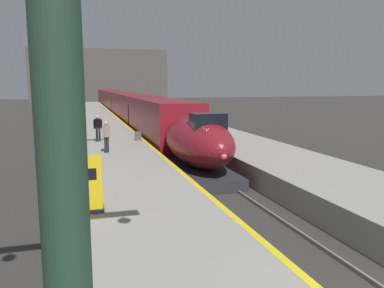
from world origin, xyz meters
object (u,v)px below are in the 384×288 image
highspeed_train_main (124,105)px  station_column_mid (72,33)px  ticket_machine_yellow (89,186)px  passenger_near_edge (98,126)px  passenger_mid_platform (106,134)px  rolling_suitcase (138,136)px

highspeed_train_main → station_column_mid: (-5.90, -33.87, 4.93)m
station_column_mid → ticket_machine_yellow: 8.74m
highspeed_train_main → station_column_mid: bearing=-99.9°
passenger_near_edge → passenger_mid_platform: bearing=-87.0°
highspeed_train_main → passenger_near_edge: bearing=-99.8°
passenger_near_edge → ticket_machine_yellow: 14.08m
station_column_mid → rolling_suitcase: station_column_mid is taller
station_column_mid → passenger_mid_platform: 5.72m
highspeed_train_main → ticket_machine_yellow: bearing=-97.7°
highspeed_train_main → ticket_machine_yellow: highspeed_train_main is taller
passenger_mid_platform → highspeed_train_main: bearing=82.0°
passenger_mid_platform → rolling_suitcase: 4.64m
ticket_machine_yellow → highspeed_train_main: bearing=82.3°
passenger_mid_platform → rolling_suitcase: bearing=60.4°
station_column_mid → passenger_near_edge: (1.26, 6.97, -4.86)m
station_column_mid → passenger_near_edge: bearing=79.7°
highspeed_train_main → passenger_mid_platform: (-4.41, -31.23, 0.07)m
highspeed_train_main → passenger_near_edge: size_ratio=45.05×
highspeed_train_main → ticket_machine_yellow: (-5.55, -40.95, -0.18)m
highspeed_train_main → ticket_machine_yellow: size_ratio=47.58×
passenger_near_edge → station_column_mid: bearing=-100.3°
station_column_mid → passenger_mid_platform: size_ratio=5.80×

